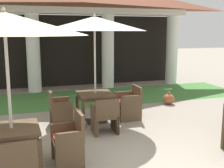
# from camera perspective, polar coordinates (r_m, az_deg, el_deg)

# --- Properties ---
(background_pavilion) EXTENTS (9.89, 3.02, 4.25)m
(background_pavilion) POSITION_cam_1_polar(r_m,az_deg,el_deg) (11.39, -8.26, 15.50)
(background_pavilion) COLOR white
(background_pavilion) RESTS_ON ground
(lawn_strip) EXTENTS (11.69, 2.73, 0.01)m
(lawn_strip) POSITION_cam_1_polar(r_m,az_deg,el_deg) (9.91, -6.10, -2.77)
(lawn_strip) COLOR #47843D
(lawn_strip) RESTS_ON ground
(patio_table_mid_right) EXTENTS (0.88, 0.88, 0.74)m
(patio_table_mid_right) POSITION_cam_1_polar(r_m,az_deg,el_deg) (4.93, -19.27, -9.37)
(patio_table_mid_right) COLOR brown
(patio_table_mid_right) RESTS_ON ground
(patio_umbrella_mid_right) EXTENTS (2.51, 2.51, 2.60)m
(patio_umbrella_mid_right) POSITION_cam_1_polar(r_m,az_deg,el_deg) (4.66, -20.56, 10.95)
(patio_umbrella_mid_right) COLOR #2D2D2D
(patio_umbrella_mid_right) RESTS_ON ground
(patio_chair_mid_right_east) EXTENTS (0.51, 0.59, 0.90)m
(patio_chair_mid_right_east) POSITION_cam_1_polar(r_m,az_deg,el_deg) (5.08, -8.46, -10.96)
(patio_chair_mid_right_east) COLOR brown
(patio_chair_mid_right_east) RESTS_ON ground
(patio_table_far_back) EXTENTS (0.86, 0.86, 0.74)m
(patio_table_far_back) POSITION_cam_1_polar(r_m,az_deg,el_deg) (7.20, -3.33, -2.62)
(patio_table_far_back) COLOR brown
(patio_table_far_back) RESTS_ON ground
(patio_umbrella_far_back) EXTENTS (2.51, 2.51, 2.66)m
(patio_umbrella_far_back) POSITION_cam_1_polar(r_m,az_deg,el_deg) (7.01, -3.49, 11.66)
(patio_umbrella_far_back) COLOR #2D2D2D
(patio_umbrella_far_back) RESTS_ON ground
(patio_chair_far_back_east) EXTENTS (0.58, 0.60, 0.86)m
(patio_chair_far_back_east) POSITION_cam_1_polar(r_m,az_deg,el_deg) (7.51, 3.37, -3.82)
(patio_chair_far_back_east) COLOR brown
(patio_chair_far_back_east) RESTS_ON ground
(patio_chair_far_back_west) EXTENTS (0.51, 0.62, 0.81)m
(patio_chair_far_back_west) POSITION_cam_1_polar(r_m,az_deg,el_deg) (7.10, -10.37, -4.90)
(patio_chair_far_back_west) COLOR brown
(patio_chair_far_back_west) RESTS_ON ground
(patio_chair_far_back_south) EXTENTS (0.55, 0.50, 0.81)m
(patio_chair_far_back_south) POSITION_cam_1_polar(r_m,az_deg,el_deg) (6.42, -1.38, -6.44)
(patio_chair_far_back_south) COLOR brown
(patio_chair_far_back_south) RESTS_ON ground
(terracotta_urn) EXTENTS (0.36, 0.36, 0.41)m
(terracotta_urn) POSITION_cam_1_polar(r_m,az_deg,el_deg) (9.18, 11.20, -2.93)
(terracotta_urn) COLOR #9E5633
(terracotta_urn) RESTS_ON ground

